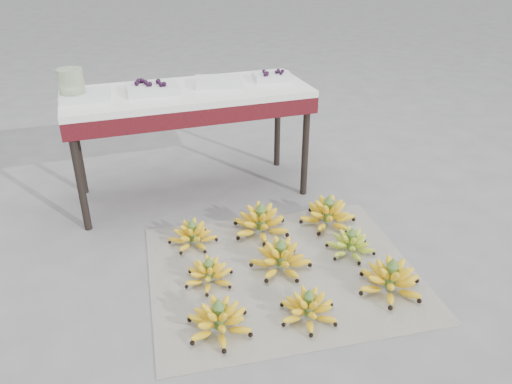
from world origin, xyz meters
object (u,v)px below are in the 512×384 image
object	(u,v)px
bunch_mid_center	(281,258)
bunch_back_right	(328,214)
glass_jar	(71,85)
tray_left	(152,88)
vendor_table	(188,102)
tray_far_right	(273,76)
newspaper_mat	(282,271)
bunch_mid_left	(209,274)
bunch_back_center	(261,222)
bunch_back_left	(193,235)
bunch_mid_right	(351,244)
tray_far_left	(85,95)
bunch_front_left	(219,320)
bunch_front_center	(308,308)
bunch_front_right	(391,280)
tray_right	(218,82)

from	to	relation	value
bunch_mid_center	bunch_back_right	world-z (taller)	bunch_back_right
glass_jar	tray_left	bearing A→B (deg)	1.17
vendor_table	tray_far_right	size ratio (longest dim) A/B	5.66
bunch_back_right	glass_jar	xyz separation A→B (m)	(-1.22, 0.61, 0.67)
newspaper_mat	bunch_mid_left	xyz separation A→B (m)	(-0.35, 0.03, 0.05)
bunch_mid_left	glass_jar	world-z (taller)	glass_jar
bunch_back_center	tray_far_right	world-z (taller)	tray_far_right
bunch_mid_left	bunch_back_left	xyz separation A→B (m)	(-0.00, 0.34, 0.00)
bunch_mid_right	tray_far_left	size ratio (longest dim) A/B	0.96
bunch_mid_right	tray_far_left	bearing A→B (deg)	146.17
bunch_front_left	bunch_front_center	size ratio (longest dim) A/B	1.16
bunch_front_center	tray_far_right	distance (m)	1.48
bunch_mid_right	tray_far_left	world-z (taller)	tray_far_left
bunch_front_right	bunch_back_right	size ratio (longest dim) A/B	0.83
bunch_mid_center	tray_far_left	size ratio (longest dim) A/B	1.29
bunch_mid_center	tray_far_right	distance (m)	1.17
tray_left	tray_right	bearing A→B (deg)	3.87
bunch_front_right	bunch_front_center	bearing A→B (deg)	-170.67
tray_far_left	tray_left	world-z (taller)	tray_left
newspaper_mat	bunch_front_center	world-z (taller)	bunch_front_center
vendor_table	tray_left	distance (m)	0.22
bunch_front_center	tray_far_right	world-z (taller)	tray_far_right
bunch_front_center	bunch_mid_left	world-z (taller)	bunch_front_center
bunch_front_left	bunch_mid_center	world-z (taller)	bunch_mid_center
tray_far_left	tray_right	xyz separation A→B (m)	(0.74, 0.03, 0.00)
newspaper_mat	vendor_table	world-z (taller)	vendor_table
bunch_front_left	tray_left	distance (m)	1.38
tray_far_left	tray_far_right	xyz separation A→B (m)	(1.07, 0.04, -0.00)
tray_left	glass_jar	xyz separation A→B (m)	(-0.41, -0.01, 0.06)
bunch_mid_left	bunch_back_right	xyz separation A→B (m)	(0.75, 0.29, 0.01)
tray_right	glass_jar	world-z (taller)	glass_jar
bunch_front_left	tray_right	bearing A→B (deg)	59.50
tray_left	tray_far_right	bearing A→B (deg)	2.85
bunch_front_center	bunch_mid_center	distance (m)	0.36
vendor_table	bunch_front_right	bearing A→B (deg)	-63.14
bunch_back_center	bunch_back_right	distance (m)	0.38
bunch_mid_right	glass_jar	xyz separation A→B (m)	(-1.21, 0.89, 0.69)
newspaper_mat	tray_far_right	xyz separation A→B (m)	(0.30, 0.97, 0.68)
bunch_mid_center	tray_left	bearing A→B (deg)	100.81
bunch_back_left	vendor_table	world-z (taller)	vendor_table
bunch_mid_left	tray_left	distance (m)	1.10
vendor_table	tray_right	world-z (taller)	tray_right
bunch_front_left	glass_jar	world-z (taller)	glass_jar
bunch_back_right	tray_far_left	bearing A→B (deg)	168.85
vendor_table	newspaper_mat	bearing A→B (deg)	-76.68
newspaper_mat	bunch_front_left	xyz separation A→B (m)	(-0.39, -0.29, 0.06)
bunch_back_center	tray_far_left	world-z (taller)	tray_far_left
bunch_front_center	bunch_mid_center	world-z (taller)	bunch_mid_center
tray_far_left	tray_far_right	world-z (taller)	tray_far_right
bunch_front_center	bunch_back_right	xyz separation A→B (m)	(0.41, 0.66, 0.01)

